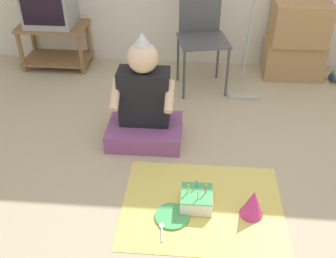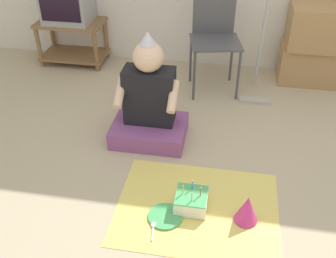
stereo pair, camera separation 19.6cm
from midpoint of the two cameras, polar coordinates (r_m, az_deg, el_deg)
name	(u,v)px [view 1 (the left image)]	position (r m, az deg, el deg)	size (l,w,h in m)	color
ground_plane	(216,199)	(2.62, 4.76, -10.12)	(16.00, 16.00, 0.00)	tan
tv_stand	(55,42)	(4.30, -17.33, 11.96)	(0.68, 0.40, 0.45)	olive
tv	(48,2)	(4.17, -18.33, 17.06)	(0.46, 0.39, 0.45)	#99999E
folding_chair	(202,30)	(3.65, 3.32, 14.15)	(0.51, 0.48, 0.94)	#4C4C51
cardboard_box_stack	(296,40)	(4.04, 16.79, 12.30)	(0.56, 0.40, 0.75)	#A87F51
dust_mop	(247,62)	(3.61, 9.83, 9.54)	(0.28, 0.37, 1.14)	#B2ADA3
person_seated	(144,106)	(2.98, -5.35, 3.27)	(0.57, 0.43, 0.87)	#8C4C8C
party_cloth	(202,205)	(2.57, 2.77, -11.09)	(1.02, 0.80, 0.01)	#EAD666
birthday_cake	(196,199)	(2.53, 1.91, -10.18)	(0.20, 0.20, 0.17)	white
party_hat_blue	(253,203)	(2.48, 9.97, -10.63)	(0.15, 0.15, 0.19)	#CC338C
paper_plate	(172,216)	(2.50, -1.70, -12.59)	(0.22, 0.22, 0.01)	#4CB266
plastic_spoon_near	(162,227)	(2.44, -3.28, -14.14)	(0.04, 0.15, 0.01)	white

